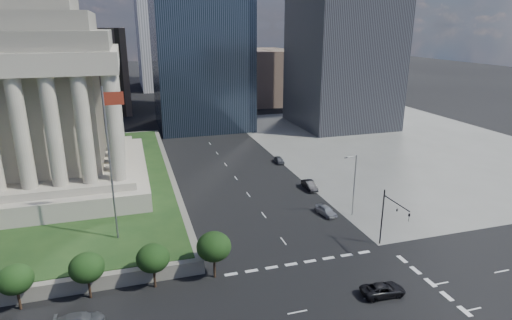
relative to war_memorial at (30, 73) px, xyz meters
name	(u,v)px	position (x,y,z in m)	size (l,w,h in m)	color
ground	(194,122)	(34.00, 52.00, -21.40)	(500.00, 500.00, 0.00)	black
sidewalk_ne	(398,144)	(80.00, 12.00, -21.38)	(68.00, 90.00, 0.03)	slate
war_memorial	(30,73)	(0.00, 0.00, 0.00)	(34.00, 34.00, 39.00)	#A09786
flagpole	(111,157)	(12.17, -24.00, -8.29)	(2.52, 0.24, 20.00)	slate
midrise_glass	(199,21)	(36.00, 47.00, 8.60)	(26.00, 26.00, 60.00)	black
building_filler_ne	(263,76)	(66.00, 82.00, -11.40)	(20.00, 30.00, 20.00)	brown
building_filler_nw	(92,70)	(4.00, 82.00, -7.40)	(24.00, 30.00, 28.00)	brown
traffic_signal_ne	(391,214)	(46.50, -34.30, -16.15)	(0.30, 5.74, 8.00)	black
street_lamp_north	(354,182)	(47.33, -23.00, -15.74)	(2.13, 0.22, 10.00)	slate
pickup_truck	(383,290)	(40.26, -42.97, -20.70)	(5.00, 2.31, 1.39)	black
suv_grey	(80,320)	(8.32, -38.75, -20.70)	(4.81, 1.96, 1.40)	#4E5155
parked_sedan_near	(326,211)	(43.51, -21.79, -20.66)	(4.36, 1.75, 1.49)	#9D9EA5
parked_sedan_mid	(310,185)	(45.50, -10.76, -20.62)	(1.65, 4.72, 1.56)	black
parked_sedan_far	(279,160)	(45.50, 5.83, -20.72)	(1.61, 3.99, 1.36)	#55575D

